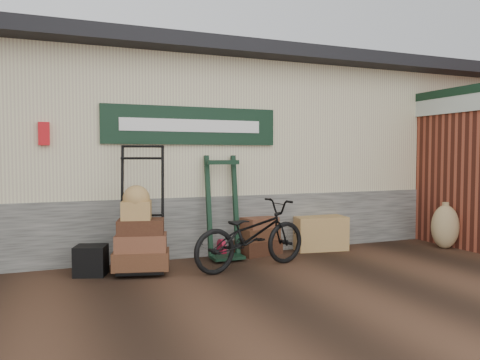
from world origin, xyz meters
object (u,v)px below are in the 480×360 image
porter_trolley (142,207)px  bicycle (251,231)px  suitcase_stack (258,236)px  black_trunk (91,260)px  green_barrow (223,207)px  wicker_hamper (319,233)px

porter_trolley → bicycle: (1.37, -0.42, -0.34)m
suitcase_stack → black_trunk: (-2.49, -0.37, -0.10)m
green_barrow → bicycle: size_ratio=0.87×
suitcase_stack → wicker_hamper: 1.07m
porter_trolley → wicker_hamper: bearing=22.1°
suitcase_stack → wicker_hamper: bearing=0.0°
porter_trolley → suitcase_stack: (1.84, 0.38, -0.56)m
green_barrow → wicker_hamper: (1.67, 0.08, -0.49)m
suitcase_stack → wicker_hamper: (1.07, 0.00, -0.02)m
wicker_hamper → black_trunk: wicker_hamper is taller
porter_trolley → black_trunk: bearing=-166.1°
black_trunk → suitcase_stack: bearing=8.5°
suitcase_stack → green_barrow: bearing=-172.2°
black_trunk → green_barrow: bearing=8.7°
suitcase_stack → bicycle: size_ratio=0.37×
green_barrow → suitcase_stack: 0.76m
wicker_hamper → black_trunk: (-3.56, -0.37, -0.08)m
green_barrow → black_trunk: size_ratio=3.98×
porter_trolley → wicker_hamper: porter_trolley is taller
wicker_hamper → black_trunk: 3.58m
green_barrow → black_trunk: (-1.89, -0.29, -0.57)m
suitcase_stack → bicycle: bicycle is taller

